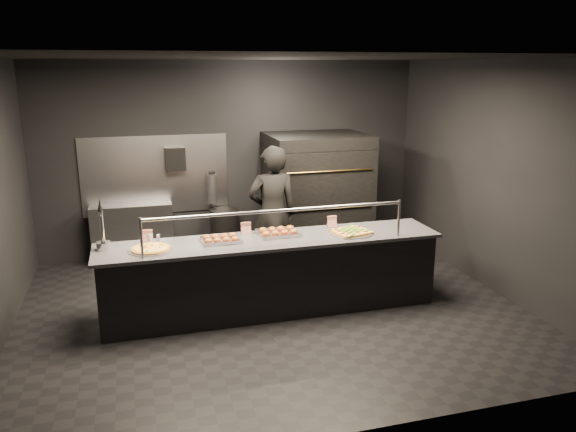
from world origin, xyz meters
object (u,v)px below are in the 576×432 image
object	(u,v)px
beer_tap	(102,235)
slider_tray_b	(278,232)
round_pizza	(151,249)
pizza_oven	(316,195)
worker	(272,214)
towel_dispenser	(175,159)
slider_tray_a	(221,239)
fire_extinguisher	(212,188)
square_pizza	(351,232)
prep_shelf	(133,233)
service_counter	(272,275)
trash_bin	(225,233)

from	to	relation	value
beer_tap	slider_tray_b	xyz separation A→B (m)	(2.03, 0.03, -0.14)
round_pizza	slider_tray_b	bearing A→B (deg)	7.19
pizza_oven	round_pizza	distance (m)	3.25
pizza_oven	round_pizza	bearing A→B (deg)	-143.31
worker	slider_tray_b	bearing A→B (deg)	80.61
beer_tap	slider_tray_b	bearing A→B (deg)	0.92
towel_dispenser	slider_tray_a	size ratio (longest dim) A/B	0.71
fire_extinguisher	beer_tap	size ratio (longest dim) A/B	0.84
square_pizza	pizza_oven	bearing A→B (deg)	83.94
slider_tray_a	worker	size ratio (longest dim) A/B	0.26
towel_dispenser	round_pizza	size ratio (longest dim) A/B	0.71
fire_extinguisher	slider_tray_a	xyz separation A→B (m)	(-0.25, -2.34, -0.11)
pizza_oven	round_pizza	xyz separation A→B (m)	(-2.61, -1.94, -0.03)
prep_shelf	slider_tray_b	world-z (taller)	slider_tray_b
towel_dispenser	prep_shelf	bearing A→B (deg)	-174.29
fire_extinguisher	worker	bearing A→B (deg)	-65.22
service_counter	prep_shelf	xyz separation A→B (m)	(-1.60, 2.32, -0.01)
slider_tray_a	trash_bin	xyz separation A→B (m)	(0.40, 2.16, -0.58)
slider_tray_b	worker	distance (m)	0.91
worker	towel_dispenser	bearing A→B (deg)	-48.44
prep_shelf	trash_bin	distance (m)	1.41
square_pizza	trash_bin	bearing A→B (deg)	117.82
slider_tray_a	service_counter	bearing A→B (deg)	-5.99
trash_bin	worker	bearing A→B (deg)	-67.97
pizza_oven	fire_extinguisher	size ratio (longest dim) A/B	3.78
square_pizza	service_counter	bearing A→B (deg)	177.57
round_pizza	square_pizza	world-z (taller)	square_pizza
pizza_oven	towel_dispenser	xyz separation A→B (m)	(-2.10, 0.49, 0.58)
pizza_oven	service_counter	bearing A→B (deg)	-122.27
slider_tray_a	square_pizza	xyz separation A→B (m)	(1.59, -0.11, -0.01)
square_pizza	trash_bin	world-z (taller)	square_pizza
square_pizza	slider_tray_a	bearing A→B (deg)	176.23
fire_extinguisher	trash_bin	xyz separation A→B (m)	(0.15, -0.18, -0.69)
square_pizza	trash_bin	size ratio (longest dim) A/B	0.72
round_pizza	worker	xyz separation A→B (m)	(1.68, 1.09, 0.01)
round_pizza	prep_shelf	bearing A→B (deg)	94.68
fire_extinguisher	slider_tray_b	xyz separation A→B (m)	(0.47, -2.25, -0.11)
pizza_oven	prep_shelf	distance (m)	2.88
pizza_oven	beer_tap	bearing A→B (deg)	-150.20
pizza_oven	towel_dispenser	bearing A→B (deg)	166.86
fire_extinguisher	round_pizza	size ratio (longest dim) A/B	1.02
square_pizza	trash_bin	xyz separation A→B (m)	(-1.19, 2.26, -0.57)
round_pizza	slider_tray_a	xyz separation A→B (m)	(0.81, 0.10, 0.01)
service_counter	fire_extinguisher	distance (m)	2.50
beer_tap	round_pizza	xyz separation A→B (m)	(0.51, -0.16, -0.15)
beer_tap	worker	distance (m)	2.38
round_pizza	worker	size ratio (longest dim) A/B	0.26
prep_shelf	towel_dispenser	size ratio (longest dim) A/B	3.43
prep_shelf	fire_extinguisher	world-z (taller)	fire_extinguisher
slider_tray_a	slider_tray_b	distance (m)	0.73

